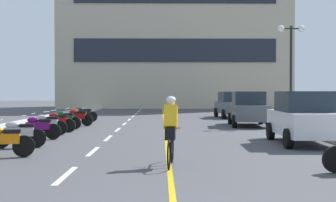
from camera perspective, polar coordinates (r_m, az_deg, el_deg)
The scene contains 30 objects.
ground_plane at distance 25.00m, azimuth -1.00°, elevation -2.99°, with size 140.00×140.00×0.00m, color #47474C.
curb_left at distance 28.91m, azimuth -15.42°, elevation -2.36°, with size 2.40×72.00×0.12m, color #B7B2A8.
curb_right at distance 28.89m, azimuth 13.46°, elevation -2.35°, with size 2.40×72.00×0.12m, color #B7B2A8.
lane_dash_1 at distance 10.30m, azimuth -12.51°, elevation -8.92°, with size 0.14×2.20×0.01m, color silver.
lane_dash_2 at distance 14.20m, azimuth -9.24°, elevation -6.14°, with size 0.14×2.20×0.01m, color silver.
lane_dash_3 at distance 18.14m, azimuth -7.39°, elevation -4.56°, with size 0.14×2.20×0.01m, color silver.
lane_dash_4 at distance 22.11m, azimuth -6.22°, elevation -3.53°, with size 0.14×2.20×0.01m, color silver.
lane_dash_5 at distance 26.08m, azimuth -5.40°, elevation -2.82°, with size 0.14×2.20×0.01m, color silver.
lane_dash_6 at distance 30.06m, azimuth -4.80°, elevation -2.30°, with size 0.14×2.20×0.01m, color silver.
lane_dash_7 at distance 34.05m, azimuth -4.34°, elevation -1.90°, with size 0.14×2.20×0.01m, color silver.
lane_dash_8 at distance 38.03m, azimuth -3.97°, elevation -1.58°, with size 0.14×2.20×0.01m, color silver.
lane_dash_9 at distance 42.03m, azimuth -3.68°, elevation -1.32°, with size 0.14×2.20×0.01m, color silver.
lane_dash_10 at distance 46.02m, azimuth -3.44°, elevation -1.11°, with size 0.14×2.20×0.01m, color silver.
lane_dash_11 at distance 50.01m, azimuth -3.23°, elevation -0.93°, with size 0.14×2.20×0.01m, color silver.
centre_line_yellow at distance 28.00m, azimuth -0.47°, elevation -2.55°, with size 0.12×66.00×0.01m, color gold.
office_building at distance 54.43m, azimuth 0.73°, elevation 10.15°, with size 25.47×9.71×20.68m.
street_lamp_mid at distance 25.74m, azimuth 14.94°, elevation 5.89°, with size 1.46×0.36×5.25m.
parked_car_near at distance 16.69m, azimuth 16.35°, elevation -1.95°, with size 2.04×4.26×1.82m.
parked_car_mid at distance 24.83m, azimuth 9.88°, elevation -0.92°, with size 2.16×4.31×1.82m.
parked_car_far at distance 32.42m, azimuth 7.89°, elevation -0.44°, with size 2.14×4.30×1.82m.
motorcycle_3 at distance 13.43m, azimuth -19.78°, elevation -4.60°, with size 1.69×0.62×0.92m.
motorcycle_4 at distance 15.55m, azimuth -17.97°, elevation -3.81°, with size 1.69×0.62×0.92m.
motorcycle_5 at distance 18.09m, azimuth -15.75°, elevation -3.11°, with size 1.70×0.60×0.92m.
motorcycle_6 at distance 19.82m, azimuth -14.79°, elevation -2.74°, with size 1.70×0.60×0.92m.
motorcycle_7 at distance 21.29m, azimuth -13.49°, elevation -2.47°, with size 1.68×0.66×0.92m.
motorcycle_8 at distance 22.93m, azimuth -12.70°, elevation -2.21°, with size 1.69×0.64×0.92m.
motorcycle_9 at distance 24.82m, azimuth -11.21°, elevation -1.95°, with size 1.70×0.60×0.92m.
motorcycle_10 at distance 26.41m, azimuth -11.03°, elevation -1.77°, with size 1.70×0.60×0.92m.
motorcycle_11 at distance 28.19m, azimuth -10.45°, elevation -1.58°, with size 1.66×0.73×0.92m.
cyclist_rider at distance 11.22m, azimuth 0.32°, elevation -3.52°, with size 0.43×1.77×1.71m.
Camera 1 is at (0.05, -3.94, 1.80)m, focal length 49.39 mm.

